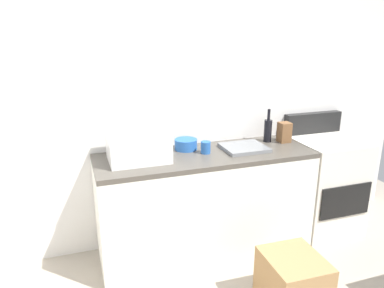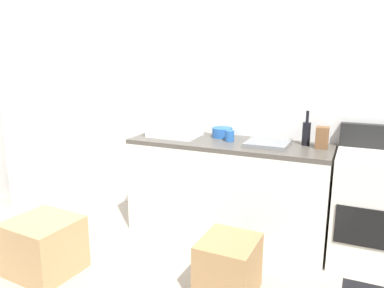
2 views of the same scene
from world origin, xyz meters
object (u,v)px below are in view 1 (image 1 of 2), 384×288
Objects in this scene: coffee_mug at (206,147)px; cardboard_box_medium at (292,284)px; knife_block at (284,132)px; wine_bottle at (268,130)px; microwave at (138,144)px; mixing_bowl at (186,144)px; stove_oven at (324,183)px.

cardboard_box_medium is at bearing -71.13° from coffee_mug.
coffee_mug reaches higher than cardboard_box_medium.
knife_block reaches higher than coffee_mug.
wine_bottle reaches higher than coffee_mug.
wine_bottle reaches higher than cardboard_box_medium.
microwave is at bearing 179.42° from coffee_mug.
wine_bottle is 0.66m from coffee_mug.
wine_bottle is 1.58× the size of mixing_bowl.
coffee_mug is at bearing 179.63° from stove_oven.
microwave is 1.34m from knife_block.
mixing_bowl reaches higher than cardboard_box_medium.
coffee_mug is 0.56× the size of knife_block.
knife_block is at bearing 5.17° from coffee_mug.
wine_bottle is at bearing 5.81° from microwave.
cardboard_box_medium is (-0.91, -0.89, -0.26)m from stove_oven.
microwave is 1.21m from wine_bottle.
stove_oven is 1.31m from coffee_mug.
stove_oven is at bearing -0.43° from microwave.
microwave is (-1.77, 0.01, 0.57)m from stove_oven.
stove_oven is 0.68m from knife_block.
stove_oven is 6.11× the size of knife_block.
knife_block is 0.91m from mixing_bowl.
wine_bottle is 0.15m from knife_block.
microwave is 2.42× the size of mixing_bowl.
wine_bottle is (-0.57, 0.14, 0.54)m from stove_oven.
knife_block is at bearing 63.74° from cardboard_box_medium.
microwave reaches higher than coffee_mug.
stove_oven is 11.00× the size of coffee_mug.
cardboard_box_medium is at bearing -135.60° from stove_oven.
knife_block is at bearing -4.79° from mixing_bowl.
microwave is at bearing -161.82° from mixing_bowl.
coffee_mug is (-0.65, -0.13, -0.06)m from wine_bottle.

